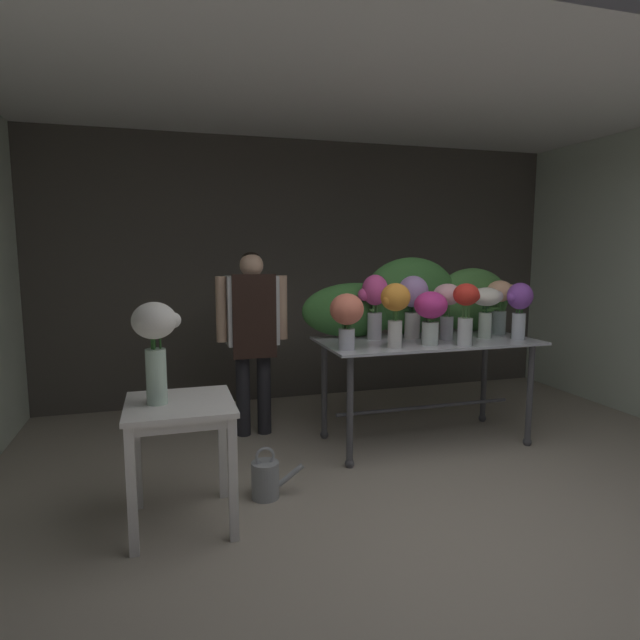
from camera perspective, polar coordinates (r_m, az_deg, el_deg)
The scene contains 19 objects.
ground_plane at distance 4.48m, azimuth 4.67°, elevation -13.39°, with size 7.46×7.46×0.00m, color #9E9384.
wall_back at distance 5.75m, azimuth -1.16°, elevation 5.31°, with size 5.74×0.12×2.74m, color #4C4742.
ceiling_slab at distance 4.34m, azimuth 5.11°, elevation 23.58°, with size 5.86×3.42×0.12m, color silver.
display_table_glass at distance 4.44m, azimuth 11.40°, elevation -3.97°, with size 1.76×0.84×0.88m.
side_table_white at distance 3.19m, azimuth -14.88°, elevation -10.43°, with size 0.61×0.62×0.74m.
florist at distance 4.52m, azimuth -7.31°, elevation -0.43°, with size 0.61×0.24×1.58m.
foliage_backdrop at distance 4.66m, azimuth 10.26°, elevation 2.08°, with size 1.95×0.32×0.67m.
vase_sunset_carnations at distance 3.96m, azimuth 8.16°, elevation 1.51°, with size 0.23×0.22×0.49m.
vase_ivory_roses at distance 4.58m, azimuth 17.56°, elevation 1.65°, with size 0.27×0.25×0.42m.
vase_scarlet_tulips at distance 4.18m, azimuth 15.51°, elevation 1.31°, with size 0.20×0.20×0.48m.
vase_violet_snapdragons at distance 4.60m, azimuth 20.76°, elevation 1.59°, with size 0.23×0.21×0.47m.
vase_blush_stock at distance 4.40m, azimuth 13.57°, elevation 1.80°, with size 0.25×0.23×0.46m.
vase_coral_lilies at distance 3.86m, azimuth 2.90°, elevation 0.56°, with size 0.25×0.25×0.42m.
vase_magenta_peonies at distance 4.14m, azimuth 11.88°, elevation 0.85°, with size 0.26×0.26×0.41m.
vase_lilac_dahlias at distance 4.42m, azimuth 10.05°, elevation 2.16°, with size 0.27×0.25×0.52m.
vase_fuchsia_freesia at distance 4.32m, azimuth 5.88°, elevation 2.14°, with size 0.25×0.21×0.53m.
vase_peach_hydrangea at distance 4.84m, azimuth 18.91°, elevation 2.03°, with size 0.25×0.22×0.47m.
vase_white_roses_tall at distance 3.08m, azimuth -17.39°, elevation -1.96°, with size 0.27×0.24×0.58m.
watering_can at distance 3.59m, azimuth -5.86°, elevation -16.73°, with size 0.35×0.18×0.34m.
Camera 1 is at (-1.53, -2.24, 1.61)m, focal length 29.57 mm.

